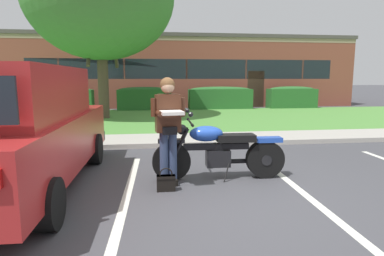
% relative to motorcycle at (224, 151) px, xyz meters
% --- Properties ---
extents(ground_plane, '(140.00, 140.00, 0.00)m').
position_rel_motorcycle_xyz_m(ground_plane, '(-0.11, -0.82, -0.48)').
color(ground_plane, '#424247').
extents(curb_strip, '(60.00, 0.20, 0.12)m').
position_rel_motorcycle_xyz_m(curb_strip, '(-0.11, 2.69, -0.42)').
color(curb_strip, '#ADA89E').
rests_on(curb_strip, ground).
extents(concrete_walk, '(60.00, 1.50, 0.08)m').
position_rel_motorcycle_xyz_m(concrete_walk, '(-0.11, 3.54, -0.44)').
color(concrete_walk, '#ADA89E').
rests_on(concrete_walk, ground).
extents(grass_lawn, '(60.00, 7.84, 0.06)m').
position_rel_motorcycle_xyz_m(grass_lawn, '(-0.11, 8.21, -0.45)').
color(grass_lawn, '#518E3D').
rests_on(grass_lawn, ground).
extents(stall_stripe_0, '(0.28, 4.40, 0.01)m').
position_rel_motorcycle_xyz_m(stall_stripe_0, '(-1.59, -0.62, -0.48)').
color(stall_stripe_0, silver).
rests_on(stall_stripe_0, ground).
extents(stall_stripe_1, '(0.28, 4.40, 0.01)m').
position_rel_motorcycle_xyz_m(stall_stripe_1, '(1.01, -0.62, -0.48)').
color(stall_stripe_1, silver).
rests_on(stall_stripe_1, ground).
extents(motorcycle, '(2.24, 0.82, 1.18)m').
position_rel_motorcycle_xyz_m(motorcycle, '(0.00, 0.00, 0.00)').
color(motorcycle, black).
rests_on(motorcycle, ground).
extents(rider_person, '(0.53, 0.61, 1.70)m').
position_rel_motorcycle_xyz_m(rider_person, '(-0.95, -0.22, 0.53)').
color(rider_person, black).
rests_on(rider_person, ground).
extents(handbag, '(0.28, 0.13, 0.36)m').
position_rel_motorcycle_xyz_m(handbag, '(-1.01, -0.49, -0.34)').
color(handbag, black).
rests_on(handbag, ground).
extents(parked_suv_adjacent, '(2.09, 4.88, 1.86)m').
position_rel_motorcycle_xyz_m(parked_suv_adjacent, '(-3.25, -0.18, 0.48)').
color(parked_suv_adjacent, '#AD2323').
rests_on(parked_suv_adjacent, ground).
extents(hedge_left, '(2.88, 0.90, 1.24)m').
position_rel_motorcycle_xyz_m(hedge_left, '(-5.50, 12.13, 0.17)').
color(hedge_left, '#286028').
rests_on(hedge_left, ground).
extents(hedge_center_left, '(2.76, 0.90, 1.24)m').
position_rel_motorcycle_xyz_m(hedge_center_left, '(-1.44, 12.13, 0.17)').
color(hedge_center_left, '#286028').
rests_on(hedge_center_left, ground).
extents(hedge_center_right, '(3.40, 0.90, 1.24)m').
position_rel_motorcycle_xyz_m(hedge_center_right, '(2.62, 12.13, 0.17)').
color(hedge_center_right, '#286028').
rests_on(hedge_center_right, ground).
extents(hedge_right, '(2.67, 0.90, 1.24)m').
position_rel_motorcycle_xyz_m(hedge_right, '(6.67, 12.13, 0.17)').
color(hedge_right, '#286028').
rests_on(hedge_right, ground).
extents(brick_building, '(20.52, 11.28, 4.19)m').
position_rel_motorcycle_xyz_m(brick_building, '(0.94, 18.93, 1.62)').
color(brick_building, brown).
rests_on(brick_building, ground).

